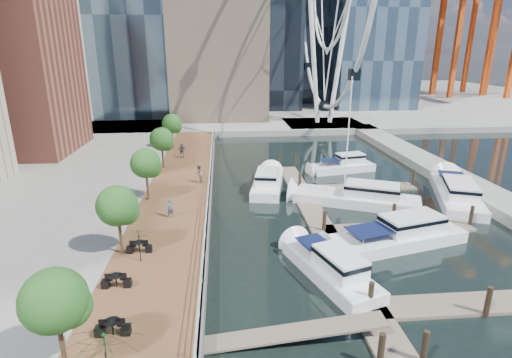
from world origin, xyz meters
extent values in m
plane|color=black|center=(0.00, 0.00, 0.00)|extent=(520.00, 520.00, 0.00)
cube|color=brown|center=(-9.00, 15.00, 0.50)|extent=(6.00, 60.00, 1.00)
cube|color=#595954|center=(-6.00, 15.00, 0.50)|extent=(0.25, 60.00, 1.00)
cube|color=gray|center=(0.00, 102.00, 0.50)|extent=(200.00, 114.00, 1.00)
cube|color=gray|center=(20.00, 20.00, 0.50)|extent=(4.00, 60.00, 1.00)
cube|color=gray|center=(14.00, 52.00, 0.50)|extent=(14.00, 12.00, 1.00)
cube|color=#6D6051|center=(3.00, 10.00, 0.10)|extent=(2.00, 32.00, 0.20)
cube|color=#6D6051|center=(9.00, -2.00, 0.10)|extent=(12.00, 2.00, 0.20)
cube|color=#6D6051|center=(9.00, 8.00, 0.10)|extent=(12.00, 2.00, 0.20)
cube|color=#6D6051|center=(9.00, 18.00, 0.10)|extent=(12.00, 2.00, 0.20)
cube|color=brown|center=(-30.00, 34.00, 11.00)|extent=(12.00, 14.00, 20.00)
cube|color=#BCAD8E|center=(-36.00, 50.00, 15.00)|extent=(14.00, 16.00, 28.00)
cylinder|color=white|center=(11.50, 52.00, 14.00)|extent=(0.80, 0.80, 26.00)
cylinder|color=white|center=(16.50, 52.00, 14.00)|extent=(0.80, 0.80, 26.00)
cylinder|color=#3F2B1C|center=(-11.40, -6.00, 2.20)|extent=(0.20, 0.20, 2.40)
sphere|color=#265B1E|center=(-11.40, -6.00, 4.30)|extent=(2.60, 2.60, 2.60)
cylinder|color=#3F2B1C|center=(-11.40, 4.00, 2.20)|extent=(0.20, 0.20, 2.40)
sphere|color=#265B1E|center=(-11.40, 4.00, 4.30)|extent=(2.60, 2.60, 2.60)
cylinder|color=#3F2B1C|center=(-11.40, 14.00, 2.20)|extent=(0.20, 0.20, 2.40)
sphere|color=#265B1E|center=(-11.40, 14.00, 4.30)|extent=(2.60, 2.60, 2.60)
cylinder|color=#3F2B1C|center=(-11.40, 24.00, 2.20)|extent=(0.20, 0.20, 2.40)
sphere|color=#265B1E|center=(-11.40, 24.00, 4.30)|extent=(2.60, 2.60, 2.60)
cylinder|color=#3F2B1C|center=(-11.40, 34.00, 2.20)|extent=(0.20, 0.20, 2.40)
sphere|color=#265B1E|center=(-11.40, 34.00, 4.30)|extent=(2.60, 2.60, 2.60)
imported|color=#454D5D|center=(-8.93, 9.71, 1.75)|extent=(0.65, 0.56, 1.51)
imported|color=#7E6357|center=(-7.13, 18.29, 1.93)|extent=(0.81, 0.98, 1.86)
imported|color=#353942|center=(-9.68, 28.44, 1.91)|extent=(1.09, 0.49, 1.83)
imported|color=black|center=(-9.99, 2.79, 2.08)|extent=(3.09, 3.11, 2.16)
camera|label=1|loc=(-4.75, -19.90, 13.49)|focal=28.00mm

